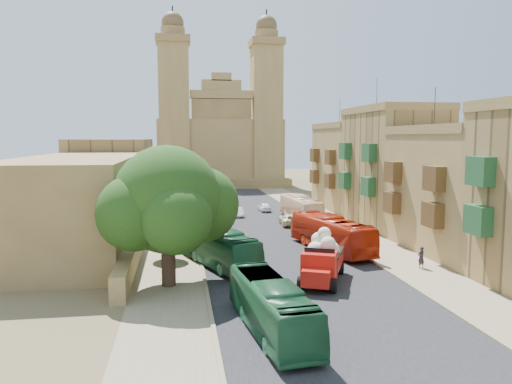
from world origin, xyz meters
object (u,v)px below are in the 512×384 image
object	(u,v)px
car_blue_a	(246,246)
pedestrian_c	(349,234)
bus_green_south	(271,306)
street_tree_d	(171,179)
car_blue_b	(216,193)
street_tree_b	(167,198)
car_white_a	(239,212)
ficus_tree	(169,203)
car_white_b	(264,207)
olive_pickup	(308,227)
street_tree_c	(169,193)
bus_cream_east	(301,208)
church	(219,141)
red_truck	(322,259)
street_tree_a	(164,224)
bus_red_east	(331,234)
pedestrian_a	(421,257)
car_cream	(290,219)
bus_green_north	(218,247)
car_dkblue	(205,203)

from	to	relation	value
car_blue_a	pedestrian_c	world-z (taller)	pedestrian_c
car_blue_a	bus_green_south	bearing A→B (deg)	-117.64
street_tree_d	car_blue_b	bearing A→B (deg)	46.20
street_tree_b	car_white_a	xyz separation A→B (m)	(8.86, 9.55, -3.13)
ficus_tree	street_tree_b	distance (m)	20.11
pedestrian_c	ficus_tree	bearing A→B (deg)	-37.97
bus_green_south	car_white_b	distance (m)	43.52
olive_pickup	car_white_a	xyz separation A→B (m)	(-5.74, 13.55, -0.29)
street_tree_c	bus_cream_east	xyz separation A→B (m)	(16.27, -5.99, -1.51)
ficus_tree	car_white_b	bearing A→B (deg)	69.83
street_tree_d	pedestrian_c	distance (m)	36.92
ficus_tree	church	bearing A→B (deg)	82.81
street_tree_d	red_truck	bearing A→B (deg)	-75.92
car_white_a	car_blue_b	world-z (taller)	car_blue_b
street_tree_a	car_blue_b	distance (m)	44.65
street_tree_b	street_tree_c	bearing A→B (deg)	90.00
street_tree_c	bus_green_south	distance (m)	41.71
church	street_tree_d	size ratio (longest dim) A/B	6.46
church	street_tree_b	distance (m)	55.83
street_tree_c	car_white_b	xyz separation A→B (m)	(12.97, 1.70, -2.40)
street_tree_a	bus_red_east	world-z (taller)	street_tree_a
ficus_tree	car_white_b	world-z (taller)	ficus_tree
ficus_tree	pedestrian_a	world-z (taller)	ficus_tree
street_tree_c	pedestrian_a	size ratio (longest dim) A/B	2.61
olive_pickup	street_tree_d	bearing A→B (deg)	117.54
olive_pickup	car_white_a	distance (m)	14.72
church	car_cream	distance (m)	53.18
olive_pickup	bus_green_north	bearing A→B (deg)	-132.84
car_cream	church	bearing A→B (deg)	-81.70
ficus_tree	car_cream	distance (m)	26.56
street_tree_a	pedestrian_c	distance (m)	18.00
street_tree_b	bus_green_south	world-z (taller)	street_tree_b
red_truck	car_blue_b	size ratio (longest dim) A/B	1.97
car_white_a	car_blue_a	bearing A→B (deg)	-93.83
ficus_tree	bus_green_south	distance (m)	11.57
ficus_tree	bus_green_south	world-z (taller)	ficus_tree
pedestrian_a	olive_pickup	bearing A→B (deg)	-89.49
ficus_tree	bus_green_north	world-z (taller)	ficus_tree
bus_green_north	bus_red_east	world-z (taller)	bus_red_east
church	red_truck	size ratio (longest dim) A/B	5.35
church	car_dkblue	size ratio (longest dim) A/B	7.81
car_white_a	car_white_b	world-z (taller)	car_white_b
church	car_blue_b	size ratio (longest dim) A/B	10.55
church	street_tree_c	distance (m)	44.25
bus_green_north	pedestrian_c	xyz separation A→B (m)	(13.19, 6.70, -0.57)
church	car_dkblue	world-z (taller)	church
ficus_tree	pedestrian_c	bearing A→B (deg)	34.45
car_blue_a	car_dkblue	size ratio (longest dim) A/B	0.74
car_dkblue	car_blue_b	world-z (taller)	car_dkblue
car_white_b	street_tree_d	bearing A→B (deg)	-42.60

